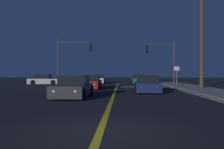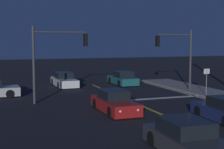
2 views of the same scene
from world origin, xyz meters
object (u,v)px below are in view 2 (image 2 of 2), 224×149
object	(u,v)px
car_mid_block_teal	(123,79)
car_distant_tail_white	(64,80)
street_sign_corner	(207,77)
car_parked_curb_charcoal	(188,140)
traffic_signal_near_right	(178,51)
traffic_signal_far_left	(54,52)
car_far_approaching_red	(114,102)

from	to	relation	value
car_mid_block_teal	car_distant_tail_white	distance (m)	5.83
car_mid_block_teal	street_sign_corner	bearing A→B (deg)	-69.03
car_parked_curb_charcoal	traffic_signal_near_right	size ratio (longest dim) A/B	0.86
car_distant_tail_white	car_mid_block_teal	bearing A→B (deg)	172.11
car_parked_curb_charcoal	traffic_signal_far_left	world-z (taller)	traffic_signal_far_left
traffic_signal_near_right	street_sign_corner	distance (m)	3.57
car_parked_curb_charcoal	traffic_signal_far_left	xyz separation A→B (m)	(-2.82, 12.83, 3.02)
car_parked_curb_charcoal	traffic_signal_near_right	distance (m)	16.54
car_parked_curb_charcoal	car_far_approaching_red	distance (m)	8.42
car_parked_curb_charcoal	traffic_signal_near_right	xyz separation A→B (m)	(7.91, 14.23, 2.93)
car_parked_curb_charcoal	traffic_signal_near_right	world-z (taller)	traffic_signal_near_right
car_parked_curb_charcoal	car_far_approaching_red	bearing A→B (deg)	-89.14
car_parked_curb_charcoal	traffic_signal_far_left	distance (m)	13.47
car_parked_curb_charcoal	car_far_approaching_red	world-z (taller)	same
traffic_signal_near_right	traffic_signal_far_left	xyz separation A→B (m)	(-10.73, -1.40, 0.09)
car_far_approaching_red	street_sign_corner	bearing A→B (deg)	-161.57
car_distant_tail_white	street_sign_corner	xyz separation A→B (m)	(9.30, -9.72, 0.93)
car_parked_curb_charcoal	car_mid_block_teal	bearing A→B (deg)	-103.43
car_parked_curb_charcoal	traffic_signal_near_right	bearing A→B (deg)	-117.85
car_distant_tail_white	car_far_approaching_red	size ratio (longest dim) A/B	1.01
car_far_approaching_red	traffic_signal_far_left	bearing A→B (deg)	-57.29
car_parked_curb_charcoal	street_sign_corner	size ratio (longest dim) A/B	2.04
car_mid_block_teal	car_parked_curb_charcoal	distance (m)	21.13
car_mid_block_teal	street_sign_corner	world-z (taller)	street_sign_corner
car_distant_tail_white	car_parked_curb_charcoal	xyz separation A→B (m)	(0.45, -21.15, 0.00)
traffic_signal_far_left	car_distant_tail_white	bearing A→B (deg)	74.09
car_mid_block_teal	car_far_approaching_red	world-z (taller)	same
car_far_approaching_red	traffic_signal_near_right	bearing A→B (deg)	-143.96
traffic_signal_far_left	street_sign_corner	bearing A→B (deg)	-6.84
car_distant_tail_white	car_far_approaching_red	distance (m)	12.73
street_sign_corner	traffic_signal_near_right	bearing A→B (deg)	108.66
traffic_signal_near_right	car_distant_tail_white	bearing A→B (deg)	-39.64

